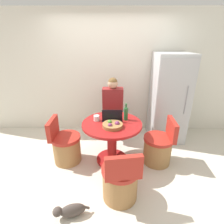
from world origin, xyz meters
TOP-DOWN VIEW (x-y plane):
  - ground_plane at (0.00, 0.00)m, footprint 12.00×12.00m
  - wall_back at (0.00, 1.42)m, footprint 7.00×0.06m
  - refrigerator at (1.23, 1.02)m, footprint 0.68×0.73m
  - dining_table at (0.08, 0.18)m, footprint 0.99×0.99m
  - chair_right_side at (0.88, 0.15)m, footprint 0.50×0.50m
  - chair_left_side at (-0.73, 0.17)m, footprint 0.50×0.50m
  - chair_near_camera at (0.20, -0.62)m, footprint 0.50×0.51m
  - person_seated at (0.09, 0.90)m, footprint 0.40×0.37m
  - laptop at (0.08, 0.29)m, footprint 0.33×0.25m
  - fruit_bowl at (0.09, 0.03)m, footprint 0.32×0.32m
  - coffee_cup at (-0.18, 0.26)m, footprint 0.10×0.10m
  - bottle at (0.31, 0.30)m, footprint 0.07×0.07m
  - cat at (-0.42, -0.91)m, footprint 0.43×0.20m

SIDE VIEW (x-z plane):
  - ground_plane at x=0.00m, z-range 0.00..0.00m
  - cat at x=-0.42m, z-range 0.01..0.18m
  - chair_right_side at x=0.88m, z-range -0.12..0.69m
  - chair_left_side at x=-0.73m, z-range -0.12..0.69m
  - chair_near_camera at x=0.20m, z-range -0.12..0.69m
  - dining_table at x=0.08m, z-range 0.12..0.87m
  - person_seated at x=0.09m, z-range 0.06..1.42m
  - fruit_bowl at x=0.09m, z-range 0.73..0.83m
  - laptop at x=0.08m, z-range 0.69..0.90m
  - coffee_cup at x=-0.18m, z-range 0.75..0.84m
  - bottle at x=0.31m, z-range 0.72..1.01m
  - refrigerator at x=1.23m, z-range 0.00..1.79m
  - wall_back at x=0.00m, z-range 0.00..2.60m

